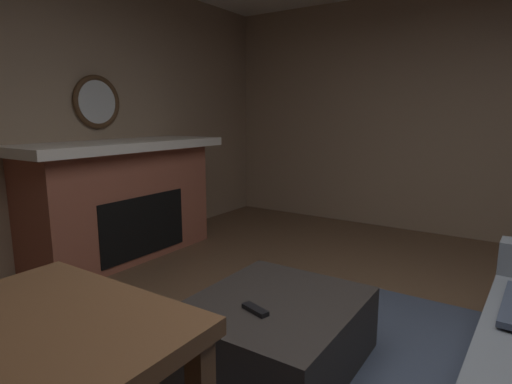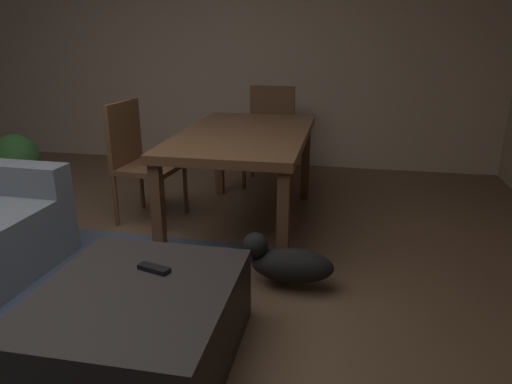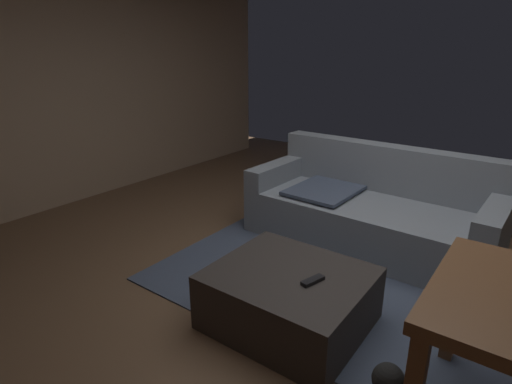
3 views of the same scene
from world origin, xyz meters
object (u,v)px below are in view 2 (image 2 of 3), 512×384
at_px(dining_chair_north, 138,155).
at_px(tv_remote, 154,268).
at_px(dining_chair_east, 270,130).
at_px(potted_plant, 17,159).
at_px(small_dog, 287,262).
at_px(ottoman_coffee_table, 138,326).
at_px(dining_table, 244,143).

bearing_deg(dining_chair_north, tv_remote, -153.49).
distance_m(dining_chair_east, potted_plant, 2.42).
distance_m(dining_chair_north, small_dog, 1.59).
xyz_separation_m(ottoman_coffee_table, dining_chair_north, (1.65, 0.72, 0.34)).
height_order(tv_remote, small_dog, tv_remote).
bearing_deg(tv_remote, dining_chair_east, 13.89).
relative_size(tv_remote, potted_plant, 0.30).
height_order(tv_remote, dining_chair_east, dining_chair_east).
relative_size(tv_remote, dining_chair_east, 0.17).
relative_size(dining_chair_east, potted_plant, 1.75).
bearing_deg(small_dog, tv_remote, 137.72).
bearing_deg(dining_chair_east, potted_plant, 106.60).
bearing_deg(ottoman_coffee_table, potted_plant, 45.68).
bearing_deg(dining_chair_north, dining_chair_east, -35.89).
bearing_deg(dining_table, small_dog, -153.09).
height_order(dining_chair_north, small_dog, dining_chair_north).
bearing_deg(small_dog, potted_plant, 63.78).
bearing_deg(ottoman_coffee_table, dining_chair_east, -2.62).
height_order(ottoman_coffee_table, dining_chair_east, dining_chair_east).
bearing_deg(dining_chair_east, dining_table, 179.97).
bearing_deg(dining_chair_north, dining_table, -90.56).
distance_m(ottoman_coffee_table, small_dog, 0.96).
relative_size(tv_remote, dining_table, 0.10).
distance_m(tv_remote, dining_table, 1.50).
bearing_deg(dining_table, dining_chair_east, -0.03).
bearing_deg(ottoman_coffee_table, small_dog, -36.15).
xyz_separation_m(tv_remote, dining_chair_east, (2.65, -0.11, 0.13)).
xyz_separation_m(dining_chair_north, potted_plant, (0.48, 1.46, -0.23)).
distance_m(dining_table, dining_chair_north, 0.86).
distance_m(tv_remote, potted_plant, 2.94).
bearing_deg(tv_remote, small_dog, -25.98).
height_order(tv_remote, dining_table, dining_table).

